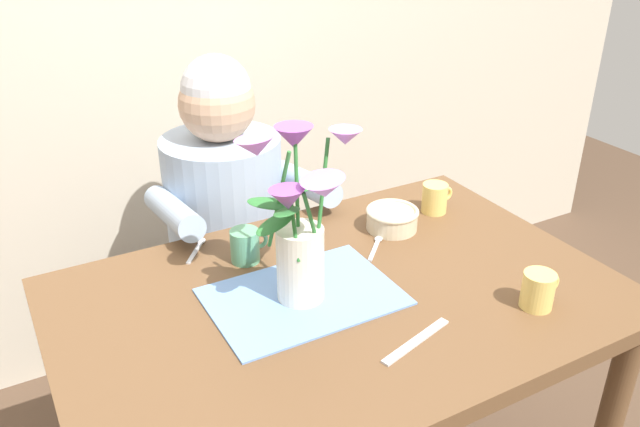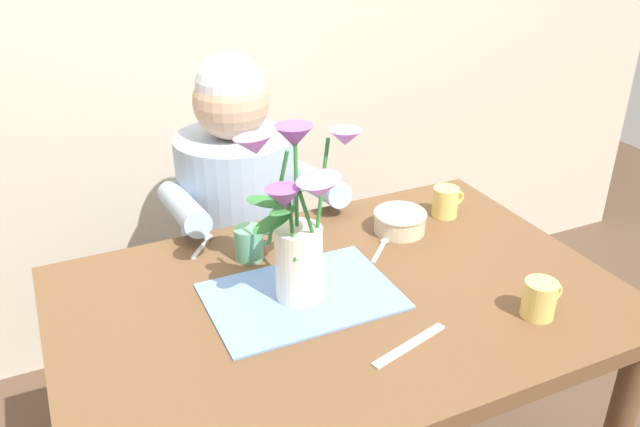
# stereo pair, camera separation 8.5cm
# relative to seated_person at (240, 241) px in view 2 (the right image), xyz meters

# --- Properties ---
(dining_table) EXTENTS (1.20, 0.80, 0.74)m
(dining_table) POSITION_rel_seated_person_xyz_m (0.03, -0.62, 0.08)
(dining_table) COLOR brown
(dining_table) RESTS_ON ground_plane
(seated_person) EXTENTS (0.45, 0.47, 1.14)m
(seated_person) POSITION_rel_seated_person_xyz_m (0.00, 0.00, 0.00)
(seated_person) COLOR #4C4C56
(seated_person) RESTS_ON ground_plane
(striped_placemat) EXTENTS (0.40, 0.28, 0.00)m
(striped_placemat) POSITION_rel_seated_person_xyz_m (-0.05, -0.59, 0.18)
(striped_placemat) COLOR #6B93D1
(striped_placemat) RESTS_ON dining_table
(flower_vase) EXTENTS (0.27, 0.22, 0.37)m
(flower_vase) POSITION_rel_seated_person_xyz_m (-0.06, -0.59, 0.36)
(flower_vase) COLOR silver
(flower_vase) RESTS_ON dining_table
(ceramic_bowl) EXTENTS (0.14, 0.14, 0.06)m
(ceramic_bowl) POSITION_rel_seated_person_xyz_m (0.29, -0.42, 0.21)
(ceramic_bowl) COLOR beige
(ceramic_bowl) RESTS_ON dining_table
(dinner_knife) EXTENTS (0.19, 0.07, 0.00)m
(dinner_knife) POSITION_rel_seated_person_xyz_m (0.07, -0.83, 0.18)
(dinner_knife) COLOR silver
(dinner_knife) RESTS_ON dining_table
(coffee_cup) EXTENTS (0.09, 0.07, 0.08)m
(coffee_cup) POSITION_rel_seated_person_xyz_m (-0.10, -0.39, 0.22)
(coffee_cup) COLOR #569970
(coffee_cup) RESTS_ON dining_table
(tea_cup) EXTENTS (0.09, 0.07, 0.08)m
(tea_cup) POSITION_rel_seated_person_xyz_m (0.45, -0.40, 0.22)
(tea_cup) COLOR #E5C666
(tea_cup) RESTS_ON dining_table
(ceramic_mug) EXTENTS (0.09, 0.07, 0.08)m
(ceramic_mug) POSITION_rel_seated_person_xyz_m (0.36, -0.85, 0.22)
(ceramic_mug) COLOR #E5C666
(ceramic_mug) RESTS_ON dining_table
(spoon_0) EXTENTS (0.08, 0.10, 0.01)m
(spoon_0) POSITION_rel_seated_person_xyz_m (-0.17, -0.27, 0.18)
(spoon_0) COLOR silver
(spoon_0) RESTS_ON dining_table
(spoon_1) EXTENTS (0.09, 0.09, 0.01)m
(spoon_1) POSITION_rel_seated_person_xyz_m (0.21, -0.48, 0.18)
(spoon_1) COLOR silver
(spoon_1) RESTS_ON dining_table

